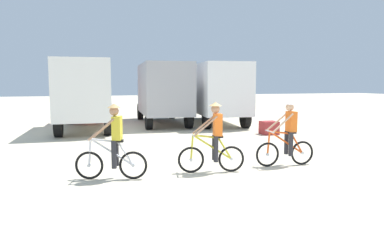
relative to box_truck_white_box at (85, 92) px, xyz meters
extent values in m
plane|color=beige|center=(3.41, -11.23, -1.87)|extent=(120.00, 120.00, 0.00)
cube|color=white|center=(-0.03, -0.57, 0.13)|extent=(2.69, 5.33, 2.70)
cube|color=#B21E1E|center=(0.16, 2.82, -0.37)|extent=(2.28, 1.62, 2.00)
cube|color=black|center=(0.20, 3.52, -0.02)|extent=(2.03, 0.20, 0.80)
cylinder|color=black|center=(-0.86, 2.78, -1.37)|extent=(0.38, 1.02, 1.00)
cylinder|color=black|center=(1.17, 2.66, -1.37)|extent=(0.38, 1.02, 1.00)
cylinder|color=black|center=(-1.15, -2.20, -1.37)|extent=(0.38, 1.02, 1.00)
cylinder|color=black|center=(0.89, -2.32, -1.37)|extent=(0.38, 1.02, 1.00)
cube|color=#9E9EA3|center=(4.15, 0.64, 0.13)|extent=(2.80, 5.37, 2.70)
cube|color=#4C6B9E|center=(4.42, 4.03, -0.37)|extent=(2.31, 1.67, 2.00)
cube|color=black|center=(4.47, 4.73, -0.02)|extent=(2.02, 0.24, 0.80)
cylinder|color=black|center=(3.39, 4.01, -1.37)|extent=(0.40, 1.02, 1.00)
cylinder|color=black|center=(5.43, 3.85, -1.37)|extent=(0.40, 1.02, 1.00)
cylinder|color=black|center=(3.00, -0.96, -1.37)|extent=(0.40, 1.02, 1.00)
cylinder|color=black|center=(5.03, -1.12, -1.37)|extent=(0.40, 1.02, 1.00)
cube|color=white|center=(7.03, -0.14, 0.13)|extent=(3.01, 5.45, 2.70)
cube|color=#4C6B9E|center=(7.44, 3.24, -0.37)|extent=(2.36, 1.75, 2.00)
cube|color=black|center=(7.52, 3.93, -0.02)|extent=(2.02, 0.32, 0.80)
cylinder|color=black|center=(6.41, 3.26, -1.37)|extent=(0.44, 1.03, 1.00)
cylinder|color=black|center=(8.44, 3.02, -1.37)|extent=(0.44, 1.03, 1.00)
cylinder|color=black|center=(5.81, -1.69, -1.37)|extent=(0.44, 1.03, 1.00)
cylinder|color=black|center=(7.84, -1.94, -1.37)|extent=(0.44, 1.03, 1.00)
torus|color=black|center=(-0.06, -9.44, -1.53)|extent=(0.67, 0.26, 0.68)
cylinder|color=silver|center=(-0.06, -9.44, -1.53)|extent=(0.10, 0.10, 0.08)
torus|color=black|center=(0.95, -9.75, -1.53)|extent=(0.67, 0.26, 0.68)
cylinder|color=silver|center=(0.95, -9.75, -1.53)|extent=(0.10, 0.10, 0.08)
cylinder|color=silver|center=(0.47, -9.60, -1.21)|extent=(0.99, 0.36, 0.68)
cylinder|color=silver|center=(0.30, -9.55, -0.93)|extent=(0.65, 0.25, 0.13)
cylinder|color=silver|center=(0.78, -9.70, -1.25)|extent=(0.38, 0.16, 0.59)
cylinder|color=silver|center=(-0.03, -9.45, -1.21)|extent=(0.11, 0.08, 0.64)
cylinder|color=silver|center=(-0.01, -9.45, -0.89)|extent=(0.19, 0.51, 0.04)
cube|color=black|center=(0.62, -9.65, -0.94)|extent=(0.26, 0.19, 0.06)
cube|color=gold|center=(0.60, -9.64, -0.63)|extent=(0.29, 0.37, 0.56)
sphere|color=#A87A5B|center=(0.54, -9.63, -0.23)|extent=(0.22, 0.22, 0.22)
cone|color=tan|center=(0.54, -9.63, -0.10)|extent=(0.32, 0.32, 0.10)
cylinder|color=#26262B|center=(0.50, -9.75, -1.24)|extent=(0.12, 0.12, 0.66)
cylinder|color=#26262B|center=(0.58, -9.50, -1.24)|extent=(0.12, 0.12, 0.66)
cylinder|color=#A87A5B|center=(0.22, -9.71, -0.65)|extent=(0.62, 0.20, 0.53)
cylinder|color=#A87A5B|center=(0.33, -9.37, -0.65)|extent=(0.60, 0.28, 0.53)
torus|color=black|center=(2.44, -9.61, -1.53)|extent=(0.68, 0.20, 0.68)
cylinder|color=silver|center=(2.44, -9.61, -1.53)|extent=(0.10, 0.10, 0.08)
torus|color=black|center=(3.47, -9.83, -1.53)|extent=(0.68, 0.20, 0.68)
cylinder|color=silver|center=(3.47, -9.83, -1.53)|extent=(0.10, 0.10, 0.08)
cylinder|color=gold|center=(2.98, -9.73, -1.21)|extent=(1.01, 0.27, 0.68)
cylinder|color=gold|center=(2.81, -9.69, -0.93)|extent=(0.66, 0.19, 0.13)
cylinder|color=gold|center=(3.30, -9.80, -1.25)|extent=(0.39, 0.13, 0.59)
cylinder|color=gold|center=(2.47, -9.62, -1.21)|extent=(0.11, 0.07, 0.64)
cylinder|color=silver|center=(2.49, -9.62, -0.89)|extent=(0.14, 0.52, 0.04)
cube|color=black|center=(3.13, -9.76, -0.94)|extent=(0.26, 0.17, 0.06)
cube|color=orange|center=(3.11, -9.76, -0.63)|extent=(0.26, 0.35, 0.56)
sphere|color=#A87A5B|center=(3.05, -9.74, -0.23)|extent=(0.22, 0.22, 0.22)
cone|color=tan|center=(3.05, -9.74, -0.10)|extent=(0.32, 0.32, 0.10)
cylinder|color=#26262B|center=(3.03, -9.87, -1.24)|extent=(0.12, 0.12, 0.66)
cylinder|color=#26262B|center=(3.08, -9.62, -1.24)|extent=(0.12, 0.12, 0.66)
cylinder|color=#A87A5B|center=(2.75, -9.86, -0.65)|extent=(0.63, 0.14, 0.53)
cylinder|color=#A87A5B|center=(2.82, -9.51, -0.65)|extent=(0.62, 0.22, 0.53)
torus|color=black|center=(4.65, -9.63, -1.53)|extent=(0.68, 0.13, 0.68)
cylinder|color=silver|center=(4.65, -9.63, -1.53)|extent=(0.09, 0.09, 0.08)
torus|color=black|center=(5.70, -9.73, -1.53)|extent=(0.68, 0.13, 0.68)
cylinder|color=silver|center=(5.70, -9.73, -1.53)|extent=(0.09, 0.09, 0.08)
cylinder|color=#E05119|center=(5.20, -9.68, -1.21)|extent=(1.03, 0.15, 0.68)
cylinder|color=#E05119|center=(5.03, -9.67, -0.93)|extent=(0.66, 0.11, 0.13)
cylinder|color=#E05119|center=(5.52, -9.72, -1.25)|extent=(0.39, 0.09, 0.59)
cylinder|color=#E05119|center=(4.68, -9.63, -1.21)|extent=(0.10, 0.06, 0.64)
cylinder|color=silver|center=(4.70, -9.63, -0.89)|extent=(0.09, 0.52, 0.04)
cube|color=black|center=(5.35, -9.70, -0.94)|extent=(0.25, 0.14, 0.06)
cube|color=orange|center=(5.33, -9.70, -0.63)|extent=(0.23, 0.34, 0.56)
sphere|color=tan|center=(5.27, -9.69, -0.23)|extent=(0.22, 0.22, 0.22)
cone|color=silver|center=(5.27, -9.69, -0.10)|extent=(0.32, 0.32, 0.10)
cylinder|color=#26262B|center=(5.26, -9.82, -1.24)|extent=(0.12, 0.12, 0.66)
cylinder|color=#26262B|center=(5.29, -9.56, -1.24)|extent=(0.12, 0.12, 0.66)
cylinder|color=tan|center=(4.98, -9.84, -0.65)|extent=(0.63, 0.07, 0.53)
cylinder|color=tan|center=(5.01, -9.48, -0.65)|extent=(0.63, 0.15, 0.53)
cube|color=#9E2D2D|center=(7.87, -4.24, -1.58)|extent=(0.76, 0.72, 0.59)
camera|label=1|loc=(-0.20, -17.87, 0.41)|focal=32.27mm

